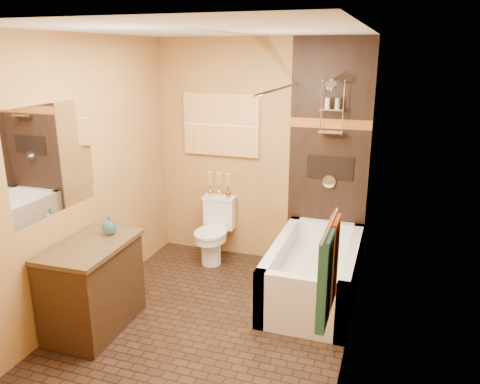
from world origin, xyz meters
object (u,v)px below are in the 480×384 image
at_px(sunset_painting, 221,125).
at_px(vanity, 93,286).
at_px(toilet, 214,230).
at_px(bathtub, 314,276).

height_order(sunset_painting, vanity, sunset_painting).
relative_size(sunset_painting, vanity, 0.99).
bearing_deg(toilet, vanity, -110.17).
bearing_deg(vanity, toilet, 71.83).
bearing_deg(sunset_painting, vanity, -104.36).
height_order(bathtub, vanity, vanity).
distance_m(sunset_painting, toilet, 1.21).
height_order(sunset_painting, bathtub, sunset_painting).
relative_size(bathtub, vanity, 1.64).
bearing_deg(sunset_painting, bathtub, -30.23).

